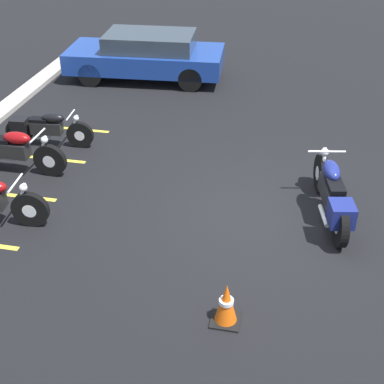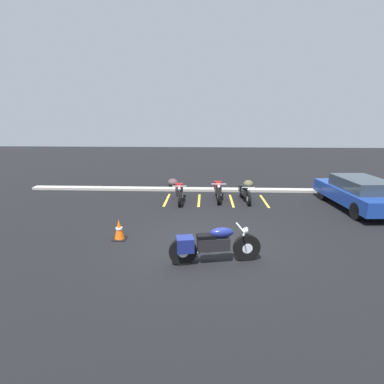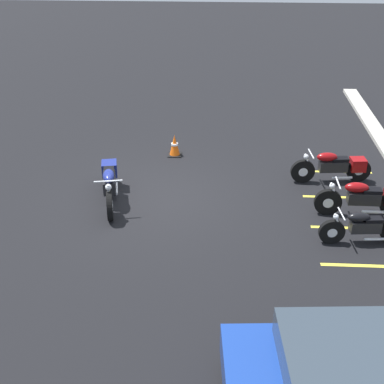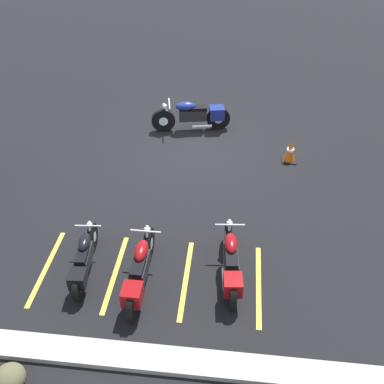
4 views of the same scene
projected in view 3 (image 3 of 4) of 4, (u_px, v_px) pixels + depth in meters
name	position (u px, v px, depth m)	size (l,w,h in m)	color
ground	(154.00, 198.00, 13.68)	(60.00, 60.00, 0.00)	black
motorcycle_navy_featured	(110.00, 182.00, 13.38)	(2.36, 0.83, 0.94)	black
parked_bike_0	(335.00, 166.00, 14.27)	(0.62, 2.16, 0.85)	black
parked_bike_1	(366.00, 198.00, 12.71)	(0.62, 2.22, 0.87)	black
parked_bike_2	(368.00, 227.00, 11.72)	(0.55, 1.95, 0.77)	black
car_blue	(369.00, 374.00, 7.74)	(2.11, 4.42, 1.29)	black
traffic_cone	(175.00, 146.00, 15.83)	(0.40, 0.40, 0.64)	black
stall_line_0	(334.00, 172.00, 14.99)	(0.10, 2.10, 0.00)	gold
stall_line_1	(344.00, 197.00, 13.71)	(0.10, 2.10, 0.00)	gold
stall_line_2	(356.00, 228.00, 12.42)	(0.10, 2.10, 0.00)	gold
stall_line_3	(371.00, 266.00, 11.14)	(0.10, 2.10, 0.00)	gold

